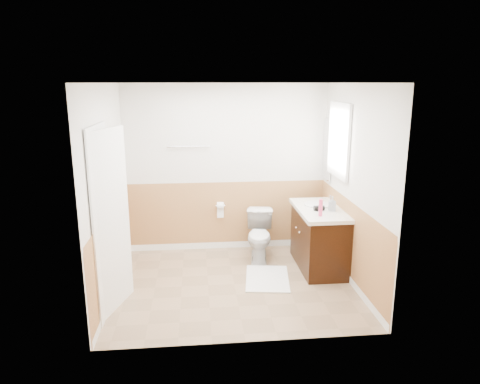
{
  "coord_description": "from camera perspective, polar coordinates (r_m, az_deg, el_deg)",
  "views": [
    {
      "loc": [
        -0.44,
        -5.14,
        2.5
      ],
      "look_at": [
        0.1,
        0.25,
        1.15
      ],
      "focal_mm": 32.9,
      "sensor_mm": 36.0,
      "label": 1
    }
  ],
  "objects": [
    {
      "name": "hair_dryer_handle",
      "position": [
        5.9,
        10.0,
        -2.43
      ],
      "size": [
        0.03,
        0.03,
        0.07
      ],
      "primitive_type": "cylinder",
      "color": "black",
      "rests_on": "countertop"
    },
    {
      "name": "vanity_cabinet",
      "position": [
        6.18,
        10.21,
        -6.11
      ],
      "size": [
        0.55,
        1.1,
        0.8
      ],
      "primitive_type": "cube",
      "color": "black",
      "rests_on": "floor"
    },
    {
      "name": "door_frame",
      "position": [
        5.03,
        -17.38,
        -3.69
      ],
      "size": [
        0.02,
        0.92,
        2.1
      ],
      "primitive_type": "cube",
      "color": "white",
      "rests_on": "wall_left"
    },
    {
      "name": "wall_right",
      "position": [
        5.64,
        14.56,
        0.72
      ],
      "size": [
        0.0,
        3.0,
        3.0
      ],
      "primitive_type": "plane",
      "rotation": [
        1.57,
        0.0,
        -1.57
      ],
      "color": "silver",
      "rests_on": "floor"
    },
    {
      "name": "wainscot_front",
      "position": [
        4.37,
        0.74,
        -13.28
      ],
      "size": [
        3.0,
        0.0,
        3.0
      ],
      "primitive_type": "plane",
      "rotation": [
        -1.57,
        0.0,
        0.0
      ],
      "color": "tan",
      "rests_on": "floor"
    },
    {
      "name": "vanity_knob_left",
      "position": [
        5.97,
        7.75,
        -5.23
      ],
      "size": [
        0.03,
        0.03,
        0.03
      ],
      "primitive_type": "sphere",
      "color": "silver",
      "rests_on": "vanity_cabinet"
    },
    {
      "name": "window_glass",
      "position": [
        6.09,
        12.84,
        6.57
      ],
      "size": [
        0.01,
        0.7,
        0.9
      ],
      "primitive_type": "cube",
      "color": "white",
      "rests_on": "wall_right"
    },
    {
      "name": "wainscot_right",
      "position": [
        5.85,
        14.0,
        -6.45
      ],
      "size": [
        0.0,
        2.6,
        2.6
      ],
      "primitive_type": "plane",
      "rotation": [
        1.57,
        0.0,
        -1.57
      ],
      "color": "tan",
      "rests_on": "floor"
    },
    {
      "name": "tp_sheet",
      "position": [
        6.66,
        -2.56,
        -2.69
      ],
      "size": [
        0.1,
        0.01,
        0.16
      ],
      "primitive_type": "cube",
      "color": "white",
      "rests_on": "tp_roll"
    },
    {
      "name": "wall_back",
      "position": [
        6.58,
        -1.79,
        3.03
      ],
      "size": [
        3.0,
        0.0,
        3.0
      ],
      "primitive_type": "plane",
      "rotation": [
        1.57,
        0.0,
        0.0
      ],
      "color": "silver",
      "rests_on": "floor"
    },
    {
      "name": "wainscot_left",
      "position": [
        5.62,
        -16.21,
        -7.46
      ],
      "size": [
        0.0,
        2.6,
        2.6
      ],
      "primitive_type": "plane",
      "rotation": [
        1.57,
        0.0,
        1.57
      ],
      "color": "tan",
      "rests_on": "floor"
    },
    {
      "name": "door_knob",
      "position": [
        5.33,
        -15.2,
        -3.42
      ],
      "size": [
        0.06,
        0.06,
        0.06
      ],
      "primitive_type": "sphere",
      "color": "silver",
      "rests_on": "door"
    },
    {
      "name": "hair_dryer_body",
      "position": [
        5.92,
        10.22,
        -2.06
      ],
      "size": [
        0.14,
        0.07,
        0.07
      ],
      "primitive_type": "cylinder",
      "rotation": [
        0.0,
        1.57,
        0.0
      ],
      "color": "black",
      "rests_on": "countertop"
    },
    {
      "name": "door",
      "position": [
        5.01,
        -16.52,
        -3.79
      ],
      "size": [
        0.29,
        0.78,
        2.04
      ],
      "primitive_type": "cube",
      "rotation": [
        0.0,
        0.0,
        -0.31
      ],
      "color": "white",
      "rests_on": "wall_left"
    },
    {
      "name": "toilet",
      "position": [
        6.41,
        2.56,
        -5.69
      ],
      "size": [
        0.48,
        0.72,
        0.69
      ],
      "primitive_type": "imported",
      "rotation": [
        0.0,
        0.0,
        -0.14
      ],
      "color": "silver",
      "rests_on": "floor"
    },
    {
      "name": "wall_left",
      "position": [
        5.4,
        -16.87,
        -0.02
      ],
      "size": [
        0.0,
        3.0,
        3.0
      ],
      "primitive_type": "plane",
      "rotation": [
        1.57,
        0.0,
        1.57
      ],
      "color": "silver",
      "rests_on": "floor"
    },
    {
      "name": "tp_holder_bar",
      "position": [
        6.63,
        -2.57,
        -1.78
      ],
      "size": [
        0.14,
        0.02,
        0.02
      ],
      "primitive_type": "cylinder",
      "rotation": [
        0.0,
        1.57,
        0.0
      ],
      "color": "silver",
      "rests_on": "wall_back"
    },
    {
      "name": "sink_basin",
      "position": [
        6.18,
        10.02,
        -1.63
      ],
      "size": [
        0.36,
        0.36,
        0.02
      ],
      "primitive_type": "cylinder",
      "color": "white",
      "rests_on": "countertop"
    },
    {
      "name": "mirror_panel",
      "position": [
        6.6,
        11.27,
        5.44
      ],
      "size": [
        0.02,
        0.35,
        0.9
      ],
      "primitive_type": "cube",
      "color": "silver",
      "rests_on": "wall_right"
    },
    {
      "name": "wall_front",
      "position": [
        4.07,
        0.79,
        -3.93
      ],
      "size": [
        3.0,
        0.0,
        3.0
      ],
      "primitive_type": "plane",
      "rotation": [
        -1.57,
        0.0,
        0.0
      ],
      "color": "silver",
      "rests_on": "floor"
    },
    {
      "name": "floor",
      "position": [
        5.74,
        -0.76,
        -11.85
      ],
      "size": [
        3.0,
        3.0,
        0.0
      ],
      "primitive_type": "plane",
      "color": "#8C7051",
      "rests_on": "ground"
    },
    {
      "name": "window_frame",
      "position": [
        6.09,
        12.69,
        6.57
      ],
      "size": [
        0.04,
        0.8,
        1.0
      ],
      "primitive_type": "cube",
      "color": "white",
      "rests_on": "wall_right"
    },
    {
      "name": "lotion_bottle",
      "position": [
        5.67,
        10.41,
        -2.01
      ],
      "size": [
        0.05,
        0.05,
        0.22
      ],
      "primitive_type": "cylinder",
      "color": "#E73C6D",
      "rests_on": "countertop"
    },
    {
      "name": "wainscot_back",
      "position": [
        6.75,
        -1.73,
        -3.26
      ],
      "size": [
        3.0,
        0.0,
        3.0
      ],
      "primitive_type": "plane",
      "rotation": [
        1.57,
        0.0,
        0.0
      ],
      "color": "tan",
      "rests_on": "floor"
    },
    {
      "name": "tp_roll",
      "position": [
        6.63,
        -2.57,
        -1.78
      ],
      "size": [
        0.1,
        0.11,
        0.11
      ],
      "primitive_type": "cylinder",
      "rotation": [
        0.0,
        1.57,
        0.0
      ],
      "color": "white",
      "rests_on": "tp_holder_bar"
    },
    {
      "name": "vanity_knob_right",
      "position": [
        6.15,
        7.32,
        -4.62
      ],
      "size": [
        0.03,
        0.03,
        0.03
      ],
      "primitive_type": "sphere",
      "color": "#B5B6BC",
      "rests_on": "vanity_cabinet"
    },
    {
      "name": "faucet",
      "position": [
        6.21,
        11.64,
        -1.04
      ],
      "size": [
        0.02,
        0.02,
        0.14
      ],
      "primitive_type": "cylinder",
      "color": "#BCBBC2",
      "rests_on": "countertop"
    },
    {
      "name": "towel_bar",
      "position": [
        6.46,
        -6.68,
        5.88
      ],
      "size": [
        0.62,
        0.02,
        0.02
      ],
      "primitive_type": "cylinder",
      "rotation": [
        0.0,
        1.57,
        0.0
      ],
      "color": "silver",
      "rests_on": "wall_back"
    },
    {
      "name": "countertop",
      "position": [
        6.05,
        10.29,
        -2.33
      ],
      "size": [
        0.6,
        1.15,
        0.05
      ],
      "primitive_type": "cube",
      "color": "white",
      "rests_on": "vanity_cabinet"
    },
    {
      "name": "ceiling",
      "position": [
        5.16,
        -0.85,
        13.98
      ],
      "size": [
        3.0,
        3.0,
        0.0
      ],
      "primitive_type": "plane",
      "rotation": [
        3.14,
        0.0,
        0.0
      ],
      "color": "white",
      "rests_on": "floor"
    },
    {
      "name": "soap_dispenser",
      "position": [
        5.94,
        11.88,
        -1.49
      ],
      "size": [
        0.1,
        0.1,
        0.19
      ],
      "primitive_type": "imported",
      "rotation": [
        0.0,
        0.0,
        -0.17
      ],
      "color": "#8A949C",
      "rests_on": "countertop"
    },
    {
      "name": "bath_mat",
      "position": [
        5.87,
        3.56,
        -11.14
      ],
      "size": [
        0.66,
        0.87,
        0.02
      ],
      "primitive_type": "cube",
      "rotation": [
        0.0,
        0.0,
        -0.14
      ],
      "color": "silver",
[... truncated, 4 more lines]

